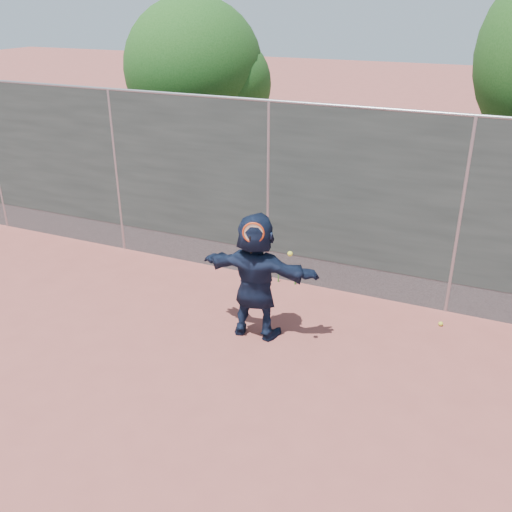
% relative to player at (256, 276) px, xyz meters
% --- Properties ---
extents(ground, '(80.00, 80.00, 0.00)m').
position_rel_player_xyz_m(ground, '(-0.56, -1.73, -0.92)').
color(ground, '#9E4C42').
rests_on(ground, ground).
extents(player, '(1.73, 0.61, 1.85)m').
position_rel_player_xyz_m(player, '(0.00, 0.00, 0.00)').
color(player, '#131E36').
rests_on(player, ground).
extents(ball_ground, '(0.07, 0.07, 0.07)m').
position_rel_player_xyz_m(ball_ground, '(2.43, 1.28, -0.89)').
color(ball_ground, yellow).
rests_on(ball_ground, ground).
extents(fence, '(20.00, 0.06, 3.03)m').
position_rel_player_xyz_m(fence, '(-0.56, 1.77, 0.66)').
color(fence, '#38423D').
rests_on(fence, ground).
extents(swing_action, '(0.70, 0.14, 0.51)m').
position_rel_player_xyz_m(swing_action, '(0.10, -0.20, 0.69)').
color(swing_action, red).
rests_on(swing_action, ground).
extents(tree_left, '(3.15, 3.00, 4.53)m').
position_rel_player_xyz_m(tree_left, '(-3.40, 4.82, 2.02)').
color(tree_left, '#382314').
rests_on(tree_left, ground).
extents(weed_clump, '(0.68, 0.07, 0.30)m').
position_rel_player_xyz_m(weed_clump, '(-0.26, 1.66, -0.79)').
color(weed_clump, '#387226').
rests_on(weed_clump, ground).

